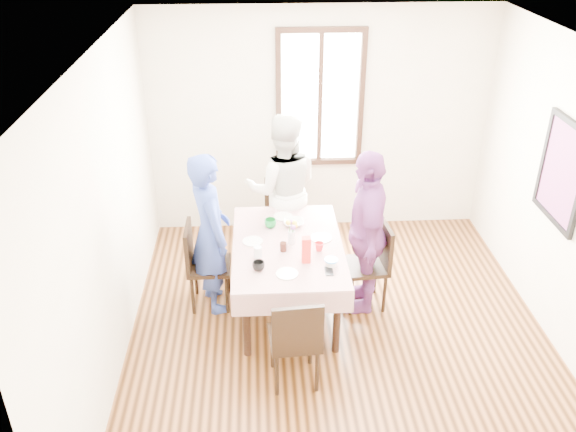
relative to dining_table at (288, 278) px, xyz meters
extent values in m
plane|color=black|center=(0.47, -0.49, -0.38)|extent=(4.50, 4.50, 0.00)
plane|color=beige|center=(0.47, 1.76, 0.98)|extent=(4.00, 0.00, 4.00)
plane|color=beige|center=(2.47, -0.49, 0.98)|extent=(0.00, 4.50, 4.50)
cube|color=black|center=(0.47, 1.74, 1.27)|extent=(1.02, 0.06, 1.62)
cube|color=white|center=(0.47, 1.75, 1.27)|extent=(0.90, 0.02, 1.50)
cube|color=red|center=(2.45, -0.19, 1.18)|extent=(0.04, 0.76, 0.96)
cube|color=black|center=(0.00, 0.00, 0.00)|extent=(0.93, 1.46, 0.75)
cube|color=#51050A|center=(0.00, 0.00, 0.38)|extent=(1.05, 1.58, 0.01)
cube|color=black|center=(-0.78, 0.14, 0.08)|extent=(0.42, 0.42, 0.91)
cube|color=black|center=(0.78, 0.05, 0.08)|extent=(0.46, 0.46, 0.91)
cube|color=black|center=(0.00, 1.01, 0.08)|extent=(0.45, 0.45, 0.91)
cube|color=black|center=(0.00, -1.01, 0.08)|extent=(0.45, 0.45, 0.91)
imported|color=navy|center=(-0.76, 0.14, 0.46)|extent=(0.58, 0.71, 1.67)
imported|color=silver|center=(0.00, 0.99, 0.49)|extent=(0.85, 0.66, 1.74)
imported|color=#6F326F|center=(0.76, 0.05, 0.47)|extent=(0.51, 1.03, 1.70)
imported|color=black|center=(-0.29, -0.43, 0.43)|extent=(0.12, 0.12, 0.09)
imported|color=red|center=(0.29, -0.13, 0.43)|extent=(0.12, 0.12, 0.08)
imported|color=#0C7226|center=(-0.16, 0.34, 0.43)|extent=(0.12, 0.12, 0.09)
imported|color=white|center=(0.08, 0.37, 0.41)|extent=(0.21, 0.21, 0.05)
cube|color=red|center=(0.15, -0.31, 0.51)|extent=(0.08, 0.08, 0.25)
cylinder|color=white|center=(0.37, -0.39, 0.41)|extent=(0.11, 0.11, 0.05)
cylinder|color=black|center=(-0.05, -0.12, 0.43)|extent=(0.06, 0.06, 0.09)
cylinder|color=silver|center=(-0.29, -0.21, 0.44)|extent=(0.07, 0.07, 0.11)
cube|color=black|center=(0.34, -0.49, 0.39)|extent=(0.07, 0.14, 0.01)
cylinder|color=silver|center=(0.04, 0.02, 0.45)|extent=(0.07, 0.07, 0.13)
cylinder|color=white|center=(-0.34, 0.06, 0.39)|extent=(0.20, 0.20, 0.01)
cylinder|color=white|center=(0.33, 0.09, 0.39)|extent=(0.20, 0.20, 0.01)
cylinder|color=white|center=(-0.02, 0.55, 0.39)|extent=(0.20, 0.20, 0.01)
cylinder|color=white|center=(-0.03, -0.51, 0.39)|extent=(0.20, 0.20, 0.01)
cylinder|color=blue|center=(0.37, -0.39, 0.45)|extent=(0.12, 0.12, 0.01)
camera|label=1|loc=(-0.27, -4.95, 3.40)|focal=37.52mm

